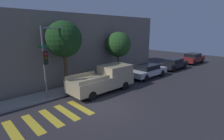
{
  "coord_description": "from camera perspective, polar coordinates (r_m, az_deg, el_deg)",
  "views": [
    {
      "loc": [
        -6.61,
        -8.14,
        4.87
      ],
      "look_at": [
        3.05,
        2.1,
        1.6
      ],
      "focal_mm": 28.0,
      "sensor_mm": 36.0,
      "label": 1
    }
  ],
  "objects": [
    {
      "name": "ground_plane",
      "position": [
        11.57,
        -3.93,
        -11.86
      ],
      "size": [
        60.0,
        60.0,
        0.0
      ],
      "primitive_type": "plane",
      "color": "#2D2B30"
    },
    {
      "name": "sidewalk",
      "position": [
        14.74,
        -14.24,
        -6.36
      ],
      "size": [
        26.0,
        1.84,
        0.14
      ],
      "primitive_type": "cube",
      "color": "gray",
      "rests_on": "ground"
    },
    {
      "name": "building_row",
      "position": [
        17.94,
        -21.63,
        6.64
      ],
      "size": [
        26.0,
        6.0,
        6.29
      ],
      "primitive_type": "cube",
      "color": "slate",
      "rests_on": "ground"
    },
    {
      "name": "crosswalk",
      "position": [
        10.82,
        -19.37,
        -14.47
      ],
      "size": [
        4.38,
        2.6,
        0.0
      ],
      "color": "gold",
      "rests_on": "ground"
    },
    {
      "name": "traffic_light_pole",
      "position": [
        12.66,
        -19.52,
        5.66
      ],
      "size": [
        2.41,
        0.56,
        5.13
      ],
      "color": "slate",
      "rests_on": "ground"
    },
    {
      "name": "pickup_truck",
      "position": [
        14.09,
        -2.38,
        -2.94
      ],
      "size": [
        5.44,
        2.12,
        1.97
      ],
      "color": "tan",
      "rests_on": "ground"
    },
    {
      "name": "sedan_near_corner",
      "position": [
        18.43,
        11.59,
        -0.16
      ],
      "size": [
        4.58,
        1.81,
        1.36
      ],
      "color": "#B7BABF",
      "rests_on": "ground"
    },
    {
      "name": "sedan_middle",
      "position": [
        23.03,
        19.47,
        1.99
      ],
      "size": [
        4.44,
        1.74,
        1.37
      ],
      "color": "black",
      "rests_on": "ground"
    },
    {
      "name": "sedan_far_end",
      "position": [
        28.16,
        24.87,
        3.56
      ],
      "size": [
        4.33,
        1.87,
        1.51
      ],
      "color": "maroon",
      "rests_on": "ground"
    },
    {
      "name": "tree_near_corner",
      "position": [
        14.15,
        -15.44,
        9.64
      ],
      "size": [
        2.79,
        2.79,
        5.56
      ],
      "color": "#4C3823",
      "rests_on": "ground"
    },
    {
      "name": "tree_midblock",
      "position": [
        17.81,
        2.08,
        8.28
      ],
      "size": [
        2.54,
        2.54,
        4.67
      ],
      "color": "brown",
      "rests_on": "ground"
    }
  ]
}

